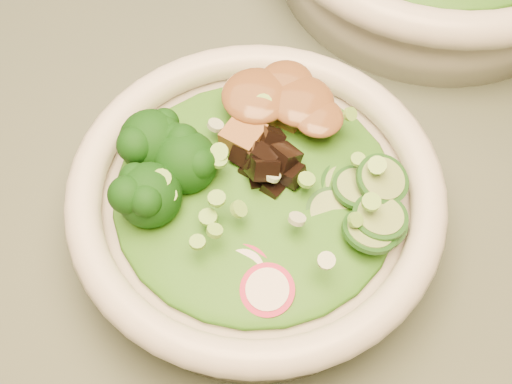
% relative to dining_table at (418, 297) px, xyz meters
% --- Properties ---
extents(dining_table, '(1.20, 0.80, 0.75)m').
position_rel_dining_table_xyz_m(dining_table, '(0.00, 0.00, 0.00)').
color(dining_table, black).
rests_on(dining_table, ground).
extents(salad_bowl, '(0.25, 0.25, 0.07)m').
position_rel_dining_table_xyz_m(salad_bowl, '(-0.13, -0.04, 0.15)').
color(salad_bowl, white).
rests_on(salad_bowl, dining_table).
extents(lettuce_bed, '(0.19, 0.19, 0.02)m').
position_rel_dining_table_xyz_m(lettuce_bed, '(-0.13, -0.04, 0.17)').
color(lettuce_bed, '#255E13').
rests_on(lettuce_bed, salad_bowl).
extents(broccoli_florets, '(0.07, 0.07, 0.04)m').
position_rel_dining_table_xyz_m(broccoli_florets, '(-0.19, -0.05, 0.18)').
color(broccoli_florets, black).
rests_on(broccoli_florets, salad_bowl).
extents(radish_slices, '(0.10, 0.04, 0.02)m').
position_rel_dining_table_xyz_m(radish_slices, '(-0.12, -0.10, 0.17)').
color(radish_slices, '#B20D37').
rests_on(radish_slices, salad_bowl).
extents(cucumber_slices, '(0.07, 0.07, 0.03)m').
position_rel_dining_table_xyz_m(cucumber_slices, '(-0.07, -0.04, 0.18)').
color(cucumber_slices, '#9EC46D').
rests_on(cucumber_slices, salad_bowl).
extents(mushroom_heap, '(0.07, 0.07, 0.04)m').
position_rel_dining_table_xyz_m(mushroom_heap, '(-0.13, -0.03, 0.18)').
color(mushroom_heap, black).
rests_on(mushroom_heap, salad_bowl).
extents(tofu_cubes, '(0.08, 0.06, 0.03)m').
position_rel_dining_table_xyz_m(tofu_cubes, '(-0.14, 0.01, 0.18)').
color(tofu_cubes, '#915930').
rests_on(tofu_cubes, salad_bowl).
extents(peanut_sauce, '(0.06, 0.05, 0.01)m').
position_rel_dining_table_xyz_m(peanut_sauce, '(-0.14, 0.01, 0.19)').
color(peanut_sauce, brown).
rests_on(peanut_sauce, tofu_cubes).
extents(scallion_garnish, '(0.18, 0.18, 0.02)m').
position_rel_dining_table_xyz_m(scallion_garnish, '(-0.13, -0.04, 0.19)').
color(scallion_garnish, '#7AC043').
rests_on(scallion_garnish, salad_bowl).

